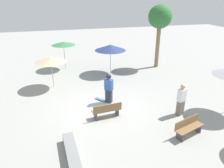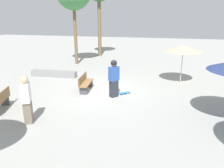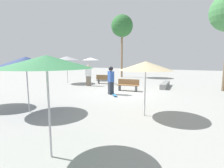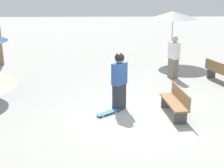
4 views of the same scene
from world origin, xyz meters
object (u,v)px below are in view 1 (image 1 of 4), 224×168
(bench_near, at_px, (189,127))
(shade_umbrella_green, at_px, (63,43))
(palm_tree_far_back, at_px, (160,18))
(bench_far, at_px, (107,110))
(concrete_ledge, at_px, (73,158))
(bystander_watching, at_px, (181,100))
(skater_main, at_px, (109,87))
(shade_umbrella_navy, at_px, (110,48))
(skateboard, at_px, (101,99))
(shade_umbrella_tan, at_px, (51,60))

(bench_near, bearing_deg, shade_umbrella_green, -85.13)
(shade_umbrella_green, distance_m, palm_tree_far_back, 8.47)
(bench_far, bearing_deg, concrete_ledge, -131.48)
(bench_far, bearing_deg, bystander_watching, -16.86)
(shade_umbrella_green, bearing_deg, bystander_watching, -150.34)
(skater_main, bearing_deg, shade_umbrella_navy, -65.53)
(bench_near, relative_size, bench_far, 1.01)
(skater_main, relative_size, shade_umbrella_green, 0.77)
(shade_umbrella_navy, bearing_deg, bystander_watching, -165.24)
(bench_near, bearing_deg, skateboard, -73.19)
(concrete_ledge, height_order, shade_umbrella_navy, shade_umbrella_navy)
(shade_umbrella_tan, height_order, bystander_watching, shade_umbrella_tan)
(bench_far, bearing_deg, bench_near, -43.47)
(shade_umbrella_green, xyz_separation_m, shade_umbrella_navy, (-2.22, -3.58, -0.07))
(skateboard, bearing_deg, shade_umbrella_green, -23.66)
(shade_umbrella_navy, bearing_deg, bench_far, 163.65)
(palm_tree_far_back, bearing_deg, bystander_watching, 162.99)
(concrete_ledge, height_order, bench_near, bench_near)
(concrete_ledge, bearing_deg, bench_far, -35.46)
(concrete_ledge, relative_size, palm_tree_far_back, 0.56)
(skater_main, bearing_deg, shade_umbrella_green, -33.49)
(skater_main, xyz_separation_m, bystander_watching, (-2.46, -3.44, -0.09))
(concrete_ledge, distance_m, shade_umbrella_green, 12.18)
(bench_near, xyz_separation_m, palm_tree_far_back, (9.93, -3.13, 3.84))
(palm_tree_far_back, bearing_deg, skater_main, 133.78)
(shade_umbrella_green, xyz_separation_m, shade_umbrella_tan, (-3.99, 1.11, -0.20))
(skater_main, relative_size, concrete_ledge, 0.61)
(skater_main, distance_m, bench_near, 5.12)
(bench_near, distance_m, shade_umbrella_green, 12.71)
(skater_main, bearing_deg, skateboard, 0.65)
(bench_far, relative_size, shade_umbrella_green, 0.68)
(concrete_ledge, height_order, shade_umbrella_green, shade_umbrella_green)
(bystander_watching, bearing_deg, bench_far, 144.44)
(skateboard, height_order, shade_umbrella_green, shade_umbrella_green)
(bench_near, relative_size, shade_umbrella_navy, 0.66)
(skater_main, height_order, bench_far, skater_main)
(concrete_ledge, bearing_deg, shade_umbrella_navy, -22.84)
(bench_far, distance_m, shade_umbrella_navy, 7.30)
(bystander_watching, bearing_deg, skater_main, 119.69)
(bystander_watching, bearing_deg, bench_near, -134.48)
(skater_main, relative_size, shade_umbrella_navy, 0.73)
(skateboard, relative_size, bench_near, 0.46)
(shade_umbrella_tan, distance_m, palm_tree_far_back, 9.72)
(skateboard, xyz_separation_m, shade_umbrella_tan, (2.97, 2.80, 1.98))
(shade_umbrella_navy, distance_m, bystander_watching, 7.92)
(palm_tree_far_back, height_order, bystander_watching, palm_tree_far_back)
(shade_umbrella_green, bearing_deg, shade_umbrella_tan, 164.39)
(bench_far, bearing_deg, palm_tree_far_back, 42.68)
(skateboard, xyz_separation_m, shade_umbrella_green, (6.95, 1.69, 2.19))
(skateboard, relative_size, bench_far, 0.46)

